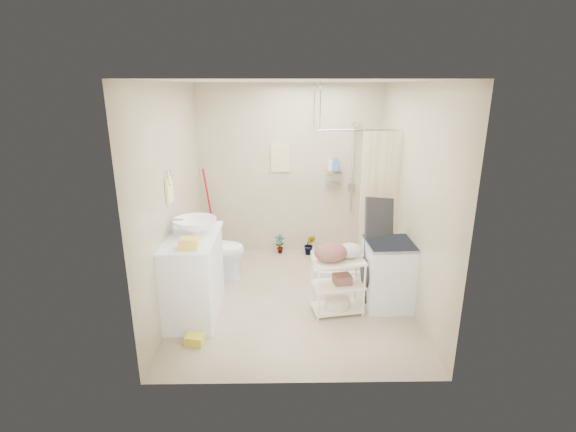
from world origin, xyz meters
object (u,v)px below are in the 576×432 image
vanity (192,275)px  laundry_rack (338,281)px  toilet (216,250)px  washing_machine (388,274)px

vanity → laundry_rack: (1.68, -0.00, -0.08)m
toilet → laundry_rack: 1.83m
vanity → toilet: vanity is taller
toilet → washing_machine: (2.18, -0.81, 0.00)m
vanity → laundry_rack: bearing=0.0°
toilet → washing_machine: washing_machine is taller
washing_machine → toilet: bearing=157.6°
vanity → laundry_rack: 1.68m
vanity → toilet: size_ratio=1.35×
toilet → laundry_rack: bearing=-120.2°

